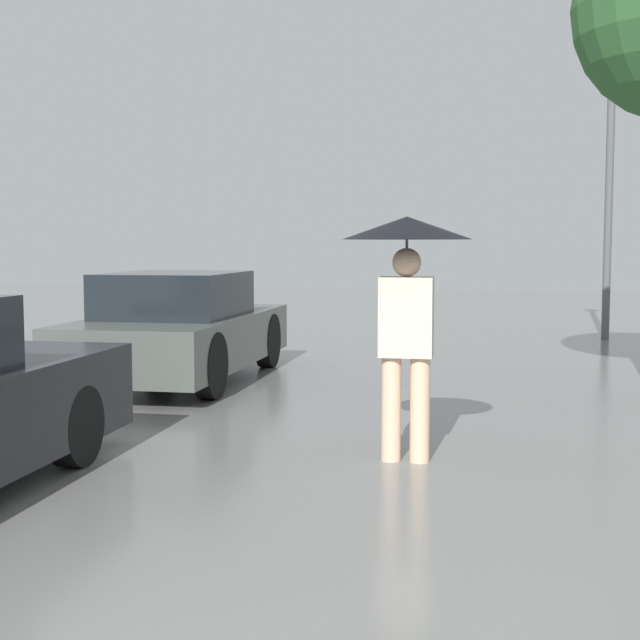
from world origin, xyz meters
name	(u,v)px	position (x,y,z in m)	size (l,w,h in m)	color
pedestrian	(407,274)	(-0.32, 5.48, 1.35)	(0.92, 0.92, 1.75)	beige
parked_car_farthest	(180,330)	(-3.21, 8.83, 0.58)	(1.63, 3.84, 1.24)	#4C514C
street_lamp	(610,140)	(2.14, 14.25, 3.22)	(0.37, 0.37, 4.80)	#515456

